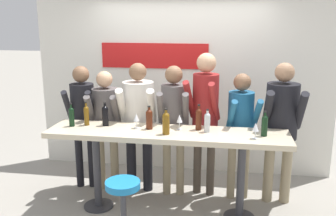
{
  "coord_description": "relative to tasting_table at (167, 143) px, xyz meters",
  "views": [
    {
      "loc": [
        0.66,
        -3.99,
        2.27
      ],
      "look_at": [
        0.0,
        0.09,
        1.26
      ],
      "focal_mm": 40.0,
      "sensor_mm": 36.0,
      "label": 1
    }
  ],
  "objects": [
    {
      "name": "tasting_table",
      "position": [
        0.0,
        0.0,
        0.0
      ],
      "size": [
        2.74,
        0.59,
        1.01
      ],
      "color": "beige",
      "rests_on": "ground_plane"
    },
    {
      "name": "person_far_right",
      "position": [
        1.31,
        0.48,
        0.22
      ],
      "size": [
        0.46,
        0.56,
        1.75
      ],
      "rotation": [
        0.0,
        0.0,
        0.01
      ],
      "color": "gray",
      "rests_on": "ground_plane"
    },
    {
      "name": "person_left",
      "position": [
        -0.89,
        0.5,
        0.13
      ],
      "size": [
        0.44,
        0.53,
        1.6
      ],
      "rotation": [
        0.0,
        0.0,
        0.11
      ],
      "color": "gray",
      "rests_on": "ground_plane"
    },
    {
      "name": "wine_glass_2",
      "position": [
        0.13,
        0.09,
        0.27
      ],
      "size": [
        0.07,
        0.07,
        0.18
      ],
      "color": "silver",
      "rests_on": "tasting_table"
    },
    {
      "name": "wine_bottle_2",
      "position": [
        0.01,
        -0.1,
        0.28
      ],
      "size": [
        0.08,
        0.08,
        0.29
      ],
      "color": "brown",
      "rests_on": "tasting_table"
    },
    {
      "name": "wine_glass_0",
      "position": [
        -0.37,
        0.07,
        0.27
      ],
      "size": [
        0.07,
        0.07,
        0.18
      ],
      "color": "silver",
      "rests_on": "tasting_table"
    },
    {
      "name": "ground_plane",
      "position": [
        -0.0,
        0.0,
        -0.87
      ],
      "size": [
        40.0,
        40.0,
        0.0
      ],
      "primitive_type": "plane",
      "color": "gray"
    },
    {
      "name": "wine_bottle_5",
      "position": [
        -0.98,
        0.09,
        0.27
      ],
      "size": [
        0.06,
        0.06,
        0.29
      ],
      "color": "brown",
      "rests_on": "tasting_table"
    },
    {
      "name": "person_center",
      "position": [
        0.01,
        0.49,
        0.19
      ],
      "size": [
        0.41,
        0.53,
        1.69
      ],
      "rotation": [
        0.0,
        0.0,
        0.09
      ],
      "color": "gray",
      "rests_on": "ground_plane"
    },
    {
      "name": "wine_bottle_3",
      "position": [
        -0.76,
        0.11,
        0.27
      ],
      "size": [
        0.07,
        0.07,
        0.29
      ],
      "color": "black",
      "rests_on": "tasting_table"
    },
    {
      "name": "wine_bottle_6",
      "position": [
        0.35,
        0.12,
        0.28
      ],
      "size": [
        0.07,
        0.07,
        0.3
      ],
      "color": "#4C1E0F",
      "rests_on": "tasting_table"
    },
    {
      "name": "back_wall",
      "position": [
        -0.0,
        1.4,
        0.4
      ],
      "size": [
        4.34,
        0.12,
        2.53
      ],
      "color": "silver",
      "rests_on": "ground_plane"
    },
    {
      "name": "wine_bottle_4",
      "position": [
        0.45,
        0.05,
        0.26
      ],
      "size": [
        0.07,
        0.07,
        0.26
      ],
      "color": "#B7BCC1",
      "rests_on": "tasting_table"
    },
    {
      "name": "person_right",
      "position": [
        0.83,
        0.51,
        0.14
      ],
      "size": [
        0.44,
        0.55,
        1.61
      ],
      "rotation": [
        0.0,
        0.0,
        0.21
      ],
      "color": "gray",
      "rests_on": "ground_plane"
    },
    {
      "name": "wine_bottle_0",
      "position": [
        1.07,
        0.01,
        0.27
      ],
      "size": [
        0.07,
        0.07,
        0.28
      ],
      "color": "black",
      "rests_on": "tasting_table"
    },
    {
      "name": "person_center_left",
      "position": [
        -0.46,
        0.53,
        0.19
      ],
      "size": [
        0.51,
        0.59,
        1.71
      ],
      "rotation": [
        0.0,
        0.0,
        0.1
      ],
      "color": "black",
      "rests_on": "ground_plane"
    },
    {
      "name": "wine_glass_1",
      "position": [
        0.97,
        -0.11,
        0.27
      ],
      "size": [
        0.07,
        0.07,
        0.18
      ],
      "color": "silver",
      "rests_on": "tasting_table"
    },
    {
      "name": "wine_bottle_1",
      "position": [
        -0.21,
        0.06,
        0.27
      ],
      "size": [
        0.08,
        0.08,
        0.27
      ],
      "color": "#4C1E0F",
      "rests_on": "tasting_table"
    },
    {
      "name": "wine_bottle_7",
      "position": [
        -1.14,
        0.02,
        0.27
      ],
      "size": [
        0.06,
        0.06,
        0.28
      ],
      "color": "black",
      "rests_on": "tasting_table"
    },
    {
      "name": "person_center_right",
      "position": [
        0.39,
        0.56,
        0.3
      ],
      "size": [
        0.46,
        0.59,
        1.85
      ],
      "rotation": [
        0.0,
        0.0,
        -0.2
      ],
      "color": "#473D33",
      "rests_on": "ground_plane"
    },
    {
      "name": "bar_stool",
      "position": [
        -0.34,
        -0.65,
        -0.43
      ],
      "size": [
        0.37,
        0.37,
        0.67
      ],
      "color": "#333338",
      "rests_on": "ground_plane"
    },
    {
      "name": "person_far_left",
      "position": [
        -1.21,
        0.52,
        0.17
      ],
      "size": [
        0.42,
        0.54,
        1.66
      ],
      "rotation": [
        0.0,
        0.0,
        0.15
      ],
      "color": "black",
      "rests_on": "ground_plane"
    }
  ]
}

